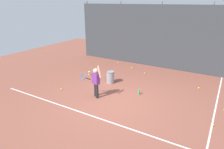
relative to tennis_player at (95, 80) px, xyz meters
The scene contains 18 objects.
ground_plane 1.08m from the tennis_player, ahead, with size 20.00×20.00×0.00m, color brown.
court_line_baseline 1.63m from the tennis_player, 57.08° to the right, with size 9.00×0.05×0.00m, color white.
court_line_sideline 4.38m from the tennis_player, 12.69° to the left, with size 0.05×9.00×0.00m, color white.
back_fence_windscreen 5.19m from the tennis_player, 81.01° to the left, with size 10.20×0.08×3.45m, color #383D42.
fence_post_0 6.66m from the tennis_player, 129.26° to the left, with size 0.09×0.09×3.60m, color slate.
fence_post_1 5.46m from the tennis_player, 108.29° to the left, with size 0.09×0.09×3.60m, color slate.
fence_post_2 5.26m from the tennis_player, 81.11° to the left, with size 0.09×0.09×3.60m, color slate.
fence_post_3 6.14m from the tennis_player, 57.25° to the left, with size 0.09×0.09×3.60m, color slate.
tennis_player is the anchor object (origin of this frame).
ball_hopper 1.64m from the tennis_player, 99.48° to the left, with size 0.38×0.38×0.56m.
water_bottle 1.87m from the tennis_player, 38.39° to the left, with size 0.07×0.07×0.22m, color green.
tennis_ball_1 2.66m from the tennis_player, 132.87° to the left, with size 0.07×0.07×0.07m, color #CCE033.
tennis_ball_2 4.75m from the tennis_player, 108.31° to the left, with size 0.07×0.07×0.07m, color #CCE033.
tennis_ball_3 4.30m from the tennis_player, ahead, with size 0.07×0.07×0.07m, color #CCE033.
tennis_ball_4 4.57m from the tennis_player, 40.67° to the left, with size 0.07×0.07×0.07m, color #CCE033.
tennis_ball_5 4.12m from the tennis_player, 94.70° to the left, with size 0.07×0.07×0.07m, color #CCE033.
tennis_ball_6 3.66m from the tennis_player, 79.17° to the left, with size 0.07×0.07×0.07m, color #CCE033.
tennis_ball_8 1.82m from the tennis_player, behind, with size 0.07×0.07×0.07m, color #CCE033.
Camera 1 is at (3.43, -5.82, 3.64)m, focal length 32.08 mm.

